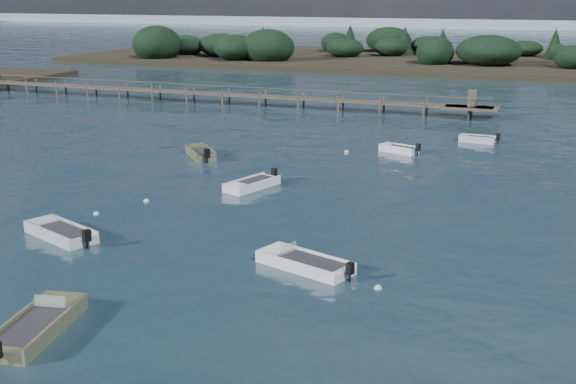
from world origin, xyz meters
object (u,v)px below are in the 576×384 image
at_px(dinghy_mid_grey, 61,234).
at_px(tender_far_white, 399,150).
at_px(dinghy_mid_white_a, 305,265).
at_px(dinghy_near_olive, 37,328).
at_px(dinghy_extra_a, 252,186).
at_px(tender_far_grey_b, 477,140).
at_px(jetty, 226,94).
at_px(tender_far_grey, 200,155).

height_order(dinghy_mid_grey, tender_far_white, dinghy_mid_grey).
bearing_deg(dinghy_mid_white_a, tender_far_white, 93.01).
bearing_deg(dinghy_near_olive, dinghy_extra_a, 92.12).
xyz_separation_m(tender_far_grey_b, jetty, (-27.65, 11.39, 0.83)).
xyz_separation_m(tender_far_white, dinghy_near_olive, (-5.42, -33.65, 0.00)).
xyz_separation_m(tender_far_grey, dinghy_extra_a, (6.90, -6.46, -0.04)).
xyz_separation_m(tender_far_grey, dinghy_near_olive, (7.66, -26.94, -0.02)).
distance_m(dinghy_mid_grey, tender_far_white, 27.33).
relative_size(dinghy_mid_grey, dinghy_extra_a, 1.10).
relative_size(tender_far_white, dinghy_extra_a, 0.77).
relative_size(tender_far_white, tender_far_grey_b, 1.03).
distance_m(tender_far_grey, dinghy_near_olive, 28.01).
distance_m(tender_far_white, jetty, 28.54).
bearing_deg(jetty, dinghy_near_olive, -71.35).
bearing_deg(dinghy_near_olive, tender_far_white, 80.85).
bearing_deg(tender_far_grey_b, dinghy_extra_a, -120.32).
distance_m(dinghy_mid_white_a, tender_far_grey_b, 30.69).
bearing_deg(dinghy_extra_a, tender_far_white, 64.86).
bearing_deg(dinghy_extra_a, dinghy_mid_white_a, -56.62).
bearing_deg(tender_far_white, tender_far_grey, -152.87).
relative_size(dinghy_extra_a, jetty, 0.06).
distance_m(dinghy_mid_white_a, tender_far_white, 24.52).
xyz_separation_m(dinghy_mid_grey, tender_far_white, (11.17, 24.94, -0.00)).
xyz_separation_m(dinghy_mid_grey, tender_far_grey_b, (16.19, 30.91, -0.01)).
relative_size(tender_far_white, dinghy_near_olive, 0.64).
height_order(tender_far_grey, dinghy_extra_a, tender_far_grey).
bearing_deg(tender_far_grey, tender_far_grey_b, 35.02).
relative_size(tender_far_grey_b, jetty, 0.05).
xyz_separation_m(dinghy_mid_white_a, dinghy_mid_grey, (-12.46, -0.45, 0.02)).
bearing_deg(dinghy_extra_a, jetty, 118.33).
xyz_separation_m(dinghy_near_olive, dinghy_extra_a, (-0.76, 20.48, -0.01)).
xyz_separation_m(dinghy_mid_white_a, jetty, (-23.92, 41.86, 0.84)).
relative_size(dinghy_mid_grey, jetty, 0.07).
bearing_deg(dinghy_mid_grey, dinghy_mid_white_a, 2.07).
xyz_separation_m(dinghy_mid_grey, dinghy_extra_a, (5.00, 11.78, -0.01)).
height_order(dinghy_mid_white_a, tender_far_grey_b, dinghy_mid_white_a).
relative_size(dinghy_mid_white_a, dinghy_near_olive, 0.93).
height_order(tender_far_grey, jetty, jetty).
bearing_deg(jetty, tender_far_grey_b, -22.39).
bearing_deg(dinghy_mid_white_a, dinghy_extra_a, 123.38).
bearing_deg(tender_far_white, jetty, 142.50).
distance_m(dinghy_mid_white_a, tender_far_grey, 22.86).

